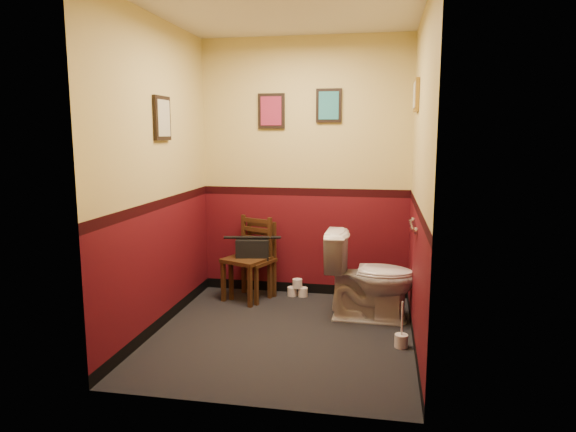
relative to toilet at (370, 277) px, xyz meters
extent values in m
cube|color=black|center=(-0.72, -0.52, -0.41)|extent=(2.20, 2.40, 0.00)
cube|color=silver|center=(-0.72, -0.52, 2.29)|extent=(2.20, 2.40, 0.00)
cube|color=#500C13|center=(-0.72, 0.68, 0.94)|extent=(2.20, 0.00, 2.70)
cube|color=#500C13|center=(-0.72, -1.72, 0.94)|extent=(2.20, 0.00, 2.70)
cube|color=#500C13|center=(-1.82, -0.52, 0.94)|extent=(0.00, 2.40, 2.70)
cube|color=#500C13|center=(0.38, -0.52, 0.94)|extent=(0.00, 2.40, 2.70)
cylinder|color=silver|center=(0.35, -0.27, 0.54)|extent=(0.03, 0.50, 0.03)
cylinder|color=silver|center=(0.37, -0.52, 0.54)|extent=(0.02, 0.06, 0.06)
cylinder|color=silver|center=(0.37, -0.02, 0.54)|extent=(0.02, 0.06, 0.06)
cube|color=black|center=(-1.07, 0.66, 1.54)|extent=(0.28, 0.03, 0.36)
cube|color=maroon|center=(-1.07, 0.64, 1.54)|extent=(0.22, 0.01, 0.30)
cube|color=black|center=(-0.47, 0.66, 1.59)|extent=(0.26, 0.03, 0.34)
cube|color=teal|center=(-0.47, 0.64, 1.59)|extent=(0.20, 0.01, 0.28)
cube|color=black|center=(-1.80, -0.42, 1.44)|extent=(0.03, 0.30, 0.38)
cube|color=#BCB994|center=(-1.79, -0.42, 1.44)|extent=(0.01, 0.24, 0.31)
cube|color=olive|center=(0.36, 0.08, 1.64)|extent=(0.03, 0.34, 0.28)
cube|color=#BCB994|center=(0.35, 0.08, 1.64)|extent=(0.01, 0.28, 0.22)
imported|color=white|center=(0.00, 0.00, 0.00)|extent=(0.84, 0.48, 0.81)
cylinder|color=silver|center=(0.28, -0.61, -0.35)|extent=(0.11, 0.11, 0.11)
cylinder|color=silver|center=(0.28, -0.61, -0.17)|extent=(0.01, 0.01, 0.30)
cube|color=#3D2512|center=(-1.27, 0.34, 0.02)|extent=(0.52, 0.52, 0.04)
cube|color=#3D2512|center=(-1.49, 0.24, -0.19)|extent=(0.05, 0.05, 0.43)
cube|color=#3D2512|center=(-1.36, 0.56, -0.19)|extent=(0.05, 0.05, 0.43)
cube|color=#3D2512|center=(-1.18, 0.11, -0.19)|extent=(0.05, 0.05, 0.43)
cube|color=#3D2512|center=(-1.05, 0.43, -0.19)|extent=(0.05, 0.05, 0.43)
cube|color=#3D2512|center=(-1.36, 0.57, 0.24)|extent=(0.05, 0.05, 0.43)
cube|color=#3D2512|center=(-1.04, 0.44, 0.24)|extent=(0.05, 0.05, 0.43)
cube|color=#3D2512|center=(-1.20, 0.50, 0.12)|extent=(0.31, 0.15, 0.04)
cube|color=#3D2512|center=(-1.20, 0.50, 0.21)|extent=(0.31, 0.15, 0.04)
cube|color=#3D2512|center=(-1.20, 0.50, 0.31)|extent=(0.31, 0.15, 0.04)
cube|color=#3D2512|center=(-1.20, 0.50, 0.41)|extent=(0.31, 0.15, 0.04)
cube|color=#3D2512|center=(-1.22, 0.39, 0.00)|extent=(0.49, 0.49, 0.04)
cube|color=#3D2512|center=(-1.43, 0.30, -0.21)|extent=(0.05, 0.05, 0.40)
cube|color=#3D2512|center=(-1.31, 0.60, -0.21)|extent=(0.05, 0.05, 0.40)
cube|color=#3D2512|center=(-1.13, 0.19, -0.21)|extent=(0.05, 0.05, 0.40)
cube|color=#3D2512|center=(-1.01, 0.48, -0.21)|extent=(0.05, 0.05, 0.40)
cube|color=#3D2512|center=(-1.31, 0.61, 0.20)|extent=(0.04, 0.04, 0.40)
cube|color=#3D2512|center=(-1.01, 0.49, 0.20)|extent=(0.04, 0.04, 0.40)
cube|color=#3D2512|center=(-1.16, 0.55, 0.09)|extent=(0.29, 0.13, 0.04)
cube|color=#3D2512|center=(-1.16, 0.55, 0.18)|extent=(0.29, 0.13, 0.04)
cube|color=#3D2512|center=(-1.16, 0.55, 0.26)|extent=(0.29, 0.13, 0.04)
cube|color=#3D2512|center=(-1.16, 0.55, 0.35)|extent=(0.29, 0.13, 0.04)
cube|color=black|center=(-1.22, 0.39, 0.12)|extent=(0.36, 0.23, 0.21)
cylinder|color=black|center=(-1.22, 0.39, 0.25)|extent=(0.30, 0.08, 0.03)
cylinder|color=silver|center=(-0.83, 0.55, -0.36)|extent=(0.10, 0.10, 0.09)
cylinder|color=silver|center=(-0.71, 0.55, -0.36)|extent=(0.10, 0.10, 0.09)
cylinder|color=silver|center=(-0.77, 0.54, -0.27)|extent=(0.10, 0.10, 0.09)
camera|label=1|loc=(0.10, -4.66, 1.31)|focal=32.00mm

